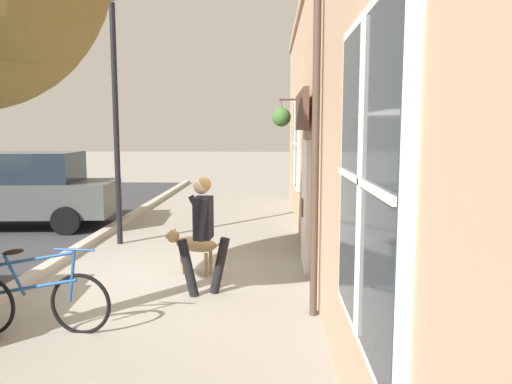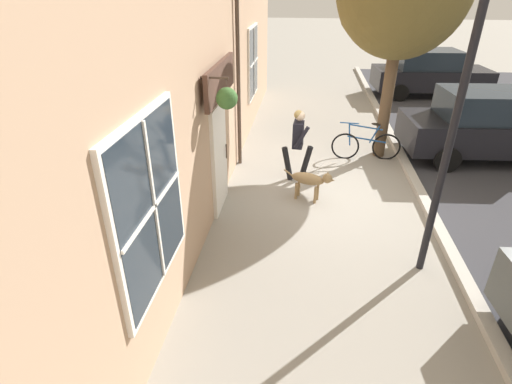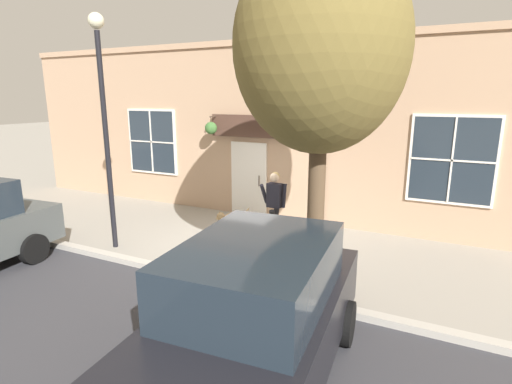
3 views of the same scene
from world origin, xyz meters
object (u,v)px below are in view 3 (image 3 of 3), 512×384
(street_lamp, at_px, (103,101))
(parked_car_mid_block, at_px, (252,320))
(dog_on_leash, at_px, (232,218))
(street_tree_by_curb, at_px, (325,54))
(leaning_bicycle, at_px, (305,259))
(pedestrian_walking, at_px, (275,199))

(street_lamp, bearing_deg, parked_car_mid_block, 61.07)
(dog_on_leash, xyz_separation_m, street_tree_by_curb, (1.73, 2.70, 3.51))
(dog_on_leash, distance_m, street_lamp, 3.87)
(parked_car_mid_block, bearing_deg, street_tree_by_curb, -178.30)
(street_lamp, bearing_deg, leaning_bicycle, 94.96)
(pedestrian_walking, xyz_separation_m, leaning_bicycle, (1.71, 1.38, -0.59))
(leaning_bicycle, relative_size, street_lamp, 0.35)
(pedestrian_walking, xyz_separation_m, street_tree_by_curb, (2.04, 1.71, 3.01))
(dog_on_leash, bearing_deg, leaning_bicycle, 59.52)
(dog_on_leash, height_order, parked_car_mid_block, parked_car_mid_block)
(street_tree_by_curb, height_order, leaning_bicycle, street_tree_by_curb)
(dog_on_leash, xyz_separation_m, parked_car_mid_block, (4.45, 2.78, 0.41))
(pedestrian_walking, distance_m, leaning_bicycle, 2.28)
(parked_car_mid_block, bearing_deg, dog_on_leash, -147.96)
(pedestrian_walking, distance_m, parked_car_mid_block, 5.09)
(dog_on_leash, distance_m, street_tree_by_curb, 4.76)
(pedestrian_walking, relative_size, street_lamp, 0.33)
(parked_car_mid_block, bearing_deg, leaning_bicycle, -172.38)
(pedestrian_walking, height_order, street_lamp, street_lamp)
(street_tree_by_curb, bearing_deg, dog_on_leash, -122.58)
(pedestrian_walking, relative_size, parked_car_mid_block, 0.37)
(leaning_bicycle, bearing_deg, street_lamp, -85.04)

